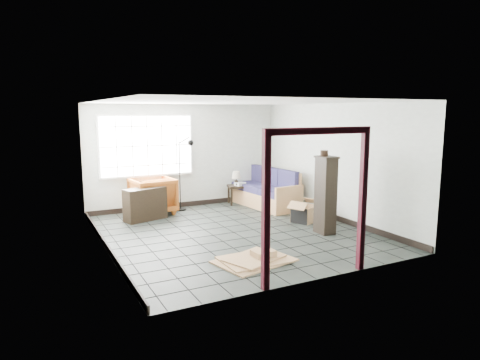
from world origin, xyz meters
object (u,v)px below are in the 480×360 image
armchair (152,194)px  tall_shelf (326,194)px  futon_sofa (265,192)px  side_table (237,189)px

armchair → tall_shelf: 4.14m
armchair → futon_sofa: bearing=166.1°
futon_sofa → tall_shelf: tall_shelf is taller
armchair → side_table: 2.28m
futon_sofa → side_table: (-0.57, 0.48, 0.06)m
side_table → tall_shelf: 3.30m
futon_sofa → armchair: (-2.85, 0.42, 0.13)m
futon_sofa → side_table: futon_sofa is taller
armchair → tall_shelf: bearing=123.8°
armchair → side_table: bearing=176.1°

